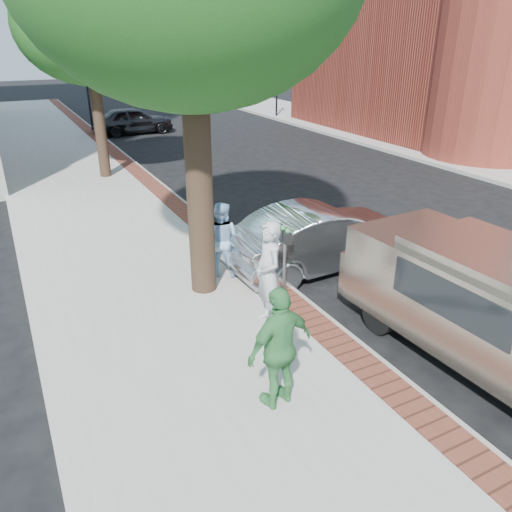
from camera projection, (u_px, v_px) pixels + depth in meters
ground at (273, 331)px, 9.27m from camera, size 120.00×120.00×0.00m
sidewalk at (101, 213)px, 15.10m from camera, size 5.00×60.00×0.15m
brick_strip at (171, 200)px, 15.99m from camera, size 0.60×60.00×0.01m
curb at (181, 201)px, 16.17m from camera, size 0.10×60.00×0.15m
sidewalk_far at (473, 158)px, 21.80m from camera, size 5.00×60.00×0.15m
signal_near at (88, 90)px, 26.56m from camera, size 0.70×0.15×3.80m
signal_far at (277, 82)px, 31.42m from camera, size 0.70×0.15×3.80m
tree_far at (87, 25)px, 16.62m from camera, size 4.80×4.80×7.14m
parking_meter at (285, 247)px, 9.84m from camera, size 0.12×0.32×1.47m
person_gray at (268, 274)px, 8.85m from camera, size 0.56×0.77×1.99m
person_officer at (221, 239)px, 10.79m from camera, size 1.02×0.99×1.66m
person_green at (280, 348)px, 6.89m from camera, size 1.16×0.65×1.86m
sedan_silver at (321, 237)px, 11.51m from camera, size 4.62×1.77×1.50m
bg_car at (133, 120)px, 27.09m from camera, size 4.23×1.75×1.43m
van at (491, 303)px, 8.01m from camera, size 2.29×5.48×1.99m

